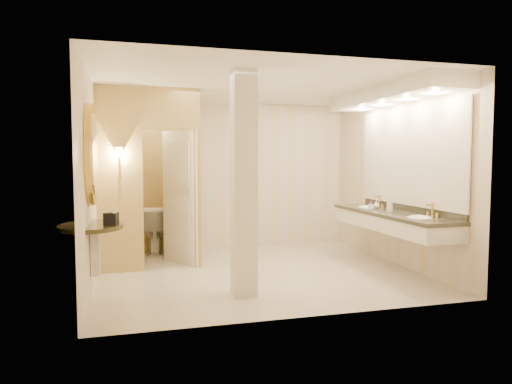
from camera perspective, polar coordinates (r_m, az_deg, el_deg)
floor at (r=6.79m, az=0.16°, el=-9.94°), size 4.50×4.50×0.00m
ceiling at (r=6.68m, az=0.17°, el=13.16°), size 4.50×4.50×0.00m
wall_back at (r=8.54m, az=-3.35°, el=2.07°), size 4.50×0.02×2.70m
wall_front at (r=4.70m, az=6.55°, el=0.48°), size 4.50×0.02×2.70m
wall_left at (r=6.39m, az=-19.70°, el=1.20°), size 0.02×4.00×2.70m
wall_right at (r=7.51m, az=16.98°, el=1.64°), size 0.02×4.00×2.70m
toilet_closet at (r=7.36m, az=-10.37°, el=1.98°), size 1.50×1.55×2.70m
wall_sconce at (r=6.80m, az=-16.74°, el=4.64°), size 0.14×0.14×0.42m
vanity at (r=7.02m, az=16.88°, el=3.77°), size 0.75×2.75×2.09m
console_shelf at (r=5.72m, az=-19.87°, el=0.78°), size 0.93×0.93×1.91m
pillar at (r=5.48m, az=-1.53°, el=1.00°), size 0.28×0.28×2.70m
tissue_box at (r=5.64m, az=-17.65°, el=-3.19°), size 0.18×0.18×0.15m
toilet at (r=8.21m, az=-12.61°, el=-4.63°), size 0.49×0.83×0.84m
soap_bottle_a at (r=7.31m, az=14.13°, el=-1.63°), size 0.07×0.07×0.12m
soap_bottle_b at (r=7.41m, az=14.80°, el=-1.55°), size 0.13×0.13×0.13m
soap_bottle_c at (r=6.99m, az=16.35°, el=-1.45°), size 0.11×0.11×0.23m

